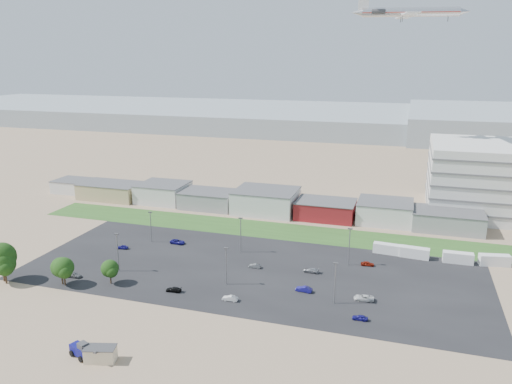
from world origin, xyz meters
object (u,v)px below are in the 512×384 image
at_px(parked_car_3, 174,289).
at_px(parked_car_12, 311,270).
at_px(portable_shed, 100,354).
at_px(parked_car_5, 122,247).
at_px(parked_car_9, 178,242).
at_px(airliner, 410,12).
at_px(tree_far_left, 2,260).
at_px(parked_car_7, 255,266).
at_px(parked_car_0, 364,298).
at_px(parked_car_8, 367,264).
at_px(telehandler, 81,349).
at_px(box_trailer_a, 387,249).
at_px(parked_car_2, 360,318).
at_px(parked_car_10, 74,275).
at_px(parked_car_1, 304,289).
at_px(parked_car_13, 230,298).

distance_m(parked_car_3, parked_car_12, 35.85).
bearing_deg(portable_shed, parked_car_5, 102.45).
bearing_deg(parked_car_9, airliner, -39.79).
distance_m(tree_far_left, parked_car_7, 63.62).
relative_size(portable_shed, parked_car_12, 1.37).
bearing_deg(parked_car_7, portable_shed, -13.83).
xyz_separation_m(airliner, parked_car_0, (-3.90, -87.49, -69.36)).
xyz_separation_m(parked_car_5, parked_car_7, (41.22, -1.45, -0.03)).
height_order(parked_car_8, parked_car_12, parked_car_12).
xyz_separation_m(telehandler, box_trailer_a, (51.83, 69.88, -0.17)).
xyz_separation_m(box_trailer_a, parked_car_5, (-74.30, -19.54, -0.86)).
relative_size(airliner, parked_car_2, 12.36).
bearing_deg(telehandler, parked_car_5, 135.10).
bearing_deg(parked_car_10, parked_car_8, -66.92).
bearing_deg(parked_car_3, parked_car_0, 98.38).
bearing_deg(parked_car_0, parked_car_7, -115.50).
relative_size(portable_shed, parked_car_5, 1.72).
distance_m(telehandler, parked_car_1, 51.83).
height_order(parked_car_0, parked_car_1, parked_car_1).
height_order(parked_car_8, parked_car_13, parked_car_8).
bearing_deg(parked_car_8, parked_car_10, 106.50).
relative_size(parked_car_0, parked_car_10, 1.10).
distance_m(portable_shed, parked_car_0, 58.68).
bearing_deg(airliner, portable_shed, -120.63).
xyz_separation_m(box_trailer_a, parked_car_2, (-3.35, -40.56, -0.86)).
relative_size(parked_car_0, parked_car_12, 1.11).
relative_size(parked_car_7, parked_car_9, 0.72).
distance_m(box_trailer_a, parked_car_0, 31.43).
xyz_separation_m(parked_car_9, parked_car_13, (27.81, -29.62, -0.04)).
height_order(airliner, parked_car_3, airliner).
relative_size(parked_car_10, parked_car_12, 1.01).
bearing_deg(parked_car_1, parked_car_7, -117.04).
distance_m(portable_shed, parked_car_9, 60.60).
height_order(tree_far_left, parked_car_5, tree_far_left).
relative_size(parked_car_8, parked_car_9, 0.77).
distance_m(box_trailer_a, parked_car_1, 35.64).
distance_m(box_trailer_a, parked_car_5, 76.83).
distance_m(parked_car_1, parked_car_8, 24.19).
relative_size(telehandler, parked_car_1, 1.92).
distance_m(box_trailer_a, parked_car_10, 85.63).
distance_m(telehandler, box_trailer_a, 87.01).
bearing_deg(parked_car_13, parked_car_10, -92.07).
relative_size(parked_car_5, parked_car_8, 0.94).
bearing_deg(parked_car_12, tree_far_left, -65.24).
distance_m(parked_car_5, parked_car_8, 70.39).
distance_m(portable_shed, parked_car_12, 58.40).
height_order(parked_car_2, parked_car_12, parked_car_12).
xyz_separation_m(box_trailer_a, parked_car_3, (-47.43, -40.29, -0.87)).
bearing_deg(parked_car_3, airliner, 150.37).
relative_size(parked_car_0, parked_car_3, 1.21).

